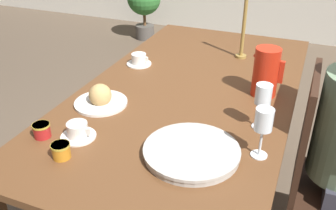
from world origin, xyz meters
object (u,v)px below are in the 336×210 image
at_px(chair_person_side, 325,177).
at_px(jam_jar_amber, 61,150).
at_px(jam_jar_red, 42,130).
at_px(potted_plant, 144,2).
at_px(candlestick_tall, 243,32).
at_px(wine_glass_juice, 264,122).
at_px(teacup_near_person, 78,131).
at_px(teacup_across, 139,60).
at_px(wine_glass_water, 263,97).
at_px(bread_plate, 100,98).
at_px(serving_tray, 192,152).
at_px(red_pitcher, 266,72).

bearing_deg(chair_person_side, jam_jar_amber, -55.67).
height_order(jam_jar_red, potted_plant, jam_jar_red).
bearing_deg(potted_plant, candlestick_tall, -52.63).
relative_size(wine_glass_juice, jam_jar_red, 2.82).
xyz_separation_m(teacup_near_person, jam_jar_red, (-0.13, -0.05, 0.00)).
distance_m(teacup_near_person, jam_jar_amber, 0.13).
relative_size(chair_person_side, teacup_across, 7.25).
height_order(wine_glass_juice, jam_jar_amber, wine_glass_juice).
bearing_deg(wine_glass_water, bread_plate, -173.91).
bearing_deg(candlestick_tall, serving_tray, -87.58).
relative_size(teacup_across, jam_jar_amber, 2.00).
xyz_separation_m(red_pitcher, potted_plant, (-1.80, 2.51, -0.43)).
relative_size(teacup_near_person, teacup_across, 1.00).
bearing_deg(potted_plant, serving_tray, -61.76).
height_order(red_pitcher, candlestick_tall, candlestick_tall).
bearing_deg(wine_glass_water, serving_tray, -124.15).
relative_size(red_pitcher, jam_jar_red, 3.35).
height_order(wine_glass_juice, jam_jar_red, wine_glass_juice).
relative_size(chair_person_side, serving_tray, 2.84).
bearing_deg(bread_plate, wine_glass_juice, -9.14).
height_order(chair_person_side, wine_glass_water, chair_person_side).
relative_size(red_pitcher, serving_tray, 0.65).
relative_size(teacup_near_person, bread_plate, 0.58).
relative_size(wine_glass_water, teacup_across, 1.39).
xyz_separation_m(red_pitcher, teacup_across, (-0.67, 0.10, -0.09)).
bearing_deg(red_pitcher, jam_jar_red, -137.03).
relative_size(red_pitcher, jam_jar_amber, 3.35).
relative_size(wine_glass_water, serving_tray, 0.55).
xyz_separation_m(serving_tray, jam_jar_amber, (-0.41, -0.18, 0.02)).
distance_m(red_pitcher, jam_jar_red, 0.97).
height_order(jam_jar_amber, jam_jar_red, same).
bearing_deg(candlestick_tall, teacup_near_person, -110.90).
xyz_separation_m(wine_glass_water, serving_tray, (-0.18, -0.27, -0.12)).
bearing_deg(wine_glass_juice, candlestick_tall, 106.40).
distance_m(teacup_near_person, candlestick_tall, 1.10).
height_order(serving_tray, jam_jar_red, jam_jar_red).
height_order(wine_glass_juice, teacup_across, wine_glass_juice).
distance_m(jam_jar_amber, potted_plant, 3.50).
bearing_deg(jam_jar_red, candlestick_tall, 64.18).
relative_size(red_pitcher, candlestick_tall, 0.59).
xyz_separation_m(red_pitcher, serving_tray, (-0.15, -0.56, -0.10)).
distance_m(red_pitcher, serving_tray, 0.59).
relative_size(wine_glass_water, teacup_near_person, 1.39).
xyz_separation_m(teacup_across, jam_jar_red, (-0.03, -0.76, 0.00)).
distance_m(wine_glass_juice, candlestick_tall, 0.91).
bearing_deg(candlestick_tall, jam_jar_amber, -107.97).
bearing_deg(jam_jar_red, teacup_across, 87.56).
relative_size(teacup_across, potted_plant, 0.19).
bearing_deg(serving_tray, teacup_across, 128.50).
height_order(teacup_near_person, bread_plate, bread_plate).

